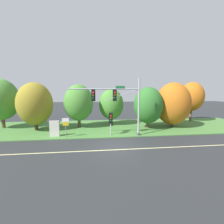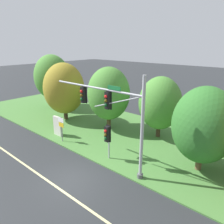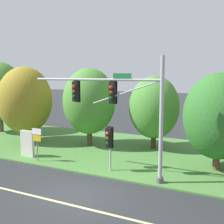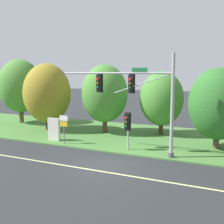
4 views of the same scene
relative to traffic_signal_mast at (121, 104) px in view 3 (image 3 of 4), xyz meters
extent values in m
plane|color=#282B2D|center=(-1.12, -3.00, -4.36)|extent=(160.00, 160.00, 0.00)
cube|color=beige|center=(-1.12, -4.20, -4.36)|extent=(36.00, 0.16, 0.01)
cube|color=#477A38|center=(-1.12, 5.25, -4.31)|extent=(48.00, 11.50, 0.10)
cylinder|color=#9EA0A5|center=(2.36, 0.00, -0.81)|extent=(0.22, 0.22, 6.89)
cylinder|color=#4C4C51|center=(2.36, 0.00, -4.11)|extent=(0.40, 0.40, 0.30)
cylinder|color=#9EA0A5|center=(-1.79, 0.00, 1.35)|extent=(8.30, 0.14, 0.14)
cylinder|color=#9EA0A5|center=(0.29, 0.00, 0.65)|extent=(4.18, 0.08, 1.48)
cube|color=black|center=(-0.54, 0.00, 0.62)|extent=(0.34, 0.28, 1.22)
cube|color=black|center=(-0.54, 0.16, 0.62)|extent=(0.46, 0.04, 1.34)
sphere|color=red|center=(-0.54, -0.17, 0.92)|extent=(0.22, 0.22, 0.22)
sphere|color=#51420C|center=(-0.54, -0.17, 0.62)|extent=(0.22, 0.22, 0.22)
sphere|color=#0C4219|center=(-0.54, -0.17, 0.32)|extent=(0.22, 0.22, 0.22)
cube|color=black|center=(-3.04, 0.00, 0.62)|extent=(0.34, 0.28, 1.22)
cube|color=black|center=(-3.04, 0.16, 0.62)|extent=(0.46, 0.04, 1.34)
sphere|color=red|center=(-3.04, -0.17, 0.92)|extent=(0.22, 0.22, 0.22)
sphere|color=#51420C|center=(-3.04, -0.17, 0.62)|extent=(0.22, 0.22, 0.22)
sphere|color=#0C4219|center=(-3.04, -0.17, 0.32)|extent=(0.22, 0.22, 0.22)
cube|color=#196B33|center=(0.09, -0.05, 1.57)|extent=(1.10, 0.04, 0.28)
cylinder|color=#9EA0A5|center=(-0.98, 0.60, -2.93)|extent=(0.12, 0.12, 2.66)
cube|color=black|center=(-0.98, 0.40, -2.16)|extent=(0.34, 0.28, 1.22)
cube|color=black|center=(-0.98, 0.56, -2.16)|extent=(0.46, 0.04, 1.34)
sphere|color=red|center=(-0.98, 0.22, -1.86)|extent=(0.22, 0.22, 0.22)
sphere|color=#51420C|center=(-0.98, 0.22, -2.16)|extent=(0.22, 0.22, 0.22)
sphere|color=#0C4219|center=(-0.98, 0.22, -2.46)|extent=(0.22, 0.22, 0.22)
cylinder|color=slate|center=(-6.27, 0.09, -3.10)|extent=(0.08, 0.08, 2.33)
cube|color=white|center=(-6.27, 0.06, -2.19)|extent=(0.76, 0.03, 0.42)
cube|color=gold|center=(-6.27, 0.06, -2.66)|extent=(0.68, 0.03, 0.40)
cylinder|color=brown|center=(-16.46, 6.30, -2.81)|extent=(0.48, 0.48, 2.90)
cylinder|color=#423021|center=(-11.00, 4.13, -3.06)|extent=(0.47, 0.47, 2.40)
ellipsoid|color=olive|center=(-11.00, 4.13, -0.58)|extent=(4.66, 4.66, 5.82)
cylinder|color=#4C3823|center=(-5.26, 5.36, -2.99)|extent=(0.43, 0.43, 2.53)
ellipsoid|color=#478433|center=(-5.26, 5.36, -0.54)|extent=(4.33, 4.33, 5.42)
cylinder|color=#423021|center=(-0.19, 6.83, -3.14)|extent=(0.40, 0.40, 2.24)
ellipsoid|color=#478433|center=(-0.19, 6.83, -0.93)|extent=(3.97, 3.97, 4.96)
cylinder|color=brown|center=(4.89, 3.64, -3.16)|extent=(0.43, 0.43, 2.20)
ellipsoid|color=#2D6B28|center=(4.89, 3.64, -0.89)|extent=(4.25, 4.25, 5.32)
cube|color=beige|center=(-7.69, 0.66, -3.31)|extent=(1.10, 0.24, 1.90)
cube|color=#4C4C51|center=(-8.09, 0.66, -4.21)|extent=(0.10, 0.20, 0.10)
cube|color=#4C4C51|center=(-7.29, 0.66, -4.21)|extent=(0.10, 0.20, 0.10)
camera|label=1|loc=(-2.96, -17.41, 0.84)|focal=24.00mm
camera|label=2|loc=(9.24, -10.76, 4.40)|focal=35.00mm
camera|label=3|loc=(6.46, -14.43, 1.65)|focal=45.00mm
camera|label=4|loc=(6.51, -18.21, 1.27)|focal=45.00mm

